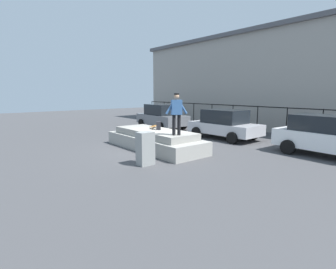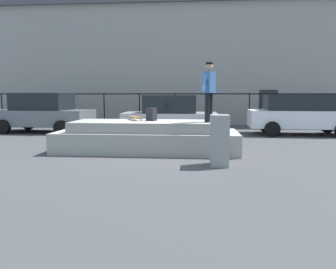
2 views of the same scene
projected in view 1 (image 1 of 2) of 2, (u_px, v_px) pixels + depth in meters
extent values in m
plane|color=#424244|center=(158.00, 150.00, 12.44)|extent=(60.00, 60.00, 0.00)
cube|color=#9E9B93|center=(155.00, 142.00, 12.66)|extent=(5.53, 2.08, 0.62)
cube|color=gray|center=(155.00, 133.00, 12.59)|extent=(4.53, 1.71, 0.31)
cylinder|color=black|center=(179.00, 125.00, 10.94)|extent=(0.14, 0.14, 0.86)
cylinder|color=black|center=(174.00, 125.00, 10.90)|extent=(0.14, 0.14, 0.86)
cube|color=#33598C|center=(177.00, 107.00, 10.80)|extent=(0.41, 0.50, 0.61)
cylinder|color=#33598C|center=(183.00, 107.00, 10.86)|extent=(0.26, 0.41, 0.57)
cylinder|color=#33598C|center=(170.00, 107.00, 10.74)|extent=(0.26, 0.41, 0.57)
sphere|color=tan|center=(177.00, 96.00, 10.73)|extent=(0.22, 0.22, 0.22)
cylinder|color=black|center=(177.00, 94.00, 10.72)|extent=(0.28, 0.28, 0.05)
cube|color=brown|center=(154.00, 126.00, 13.07)|extent=(0.59, 0.79, 0.02)
cylinder|color=silver|center=(158.00, 127.00, 13.30)|extent=(0.05, 0.06, 0.06)
cylinder|color=silver|center=(154.00, 127.00, 13.36)|extent=(0.05, 0.06, 0.06)
cylinder|color=silver|center=(154.00, 128.00, 12.81)|extent=(0.05, 0.06, 0.06)
cylinder|color=silver|center=(150.00, 128.00, 12.88)|extent=(0.05, 0.06, 0.06)
cube|color=black|center=(159.00, 126.00, 12.55)|extent=(0.34, 0.32, 0.40)
cube|color=slate|center=(162.00, 119.00, 19.88)|extent=(4.53, 2.25, 0.72)
cube|color=black|center=(162.00, 109.00, 19.76)|extent=(2.53, 1.88, 0.78)
cylinder|color=black|center=(163.00, 122.00, 21.60)|extent=(0.65, 0.26, 0.64)
cylinder|color=black|center=(142.00, 123.00, 20.46)|extent=(0.65, 0.26, 0.64)
cylinder|color=black|center=(183.00, 125.00, 19.41)|extent=(0.65, 0.26, 0.64)
cylinder|color=black|center=(161.00, 127.00, 18.26)|extent=(0.65, 0.26, 0.64)
cube|color=#B7B7BC|center=(224.00, 128.00, 15.42)|extent=(4.23, 2.03, 0.61)
cube|color=black|center=(225.00, 116.00, 15.31)|extent=(2.34, 1.76, 0.78)
cylinder|color=black|center=(218.00, 129.00, 17.08)|extent=(0.64, 0.23, 0.64)
cylinder|color=black|center=(196.00, 132.00, 15.81)|extent=(0.64, 0.23, 0.64)
cylinder|color=black|center=(253.00, 134.00, 15.12)|extent=(0.64, 0.23, 0.64)
cylinder|color=black|center=(232.00, 138.00, 13.85)|extent=(0.64, 0.23, 0.64)
cube|color=white|center=(332.00, 141.00, 10.96)|extent=(4.54, 2.03, 0.75)
cube|color=black|center=(334.00, 124.00, 10.85)|extent=(3.19, 1.75, 0.69)
cylinder|color=black|center=(308.00, 142.00, 12.67)|extent=(0.65, 0.25, 0.64)
cylinder|color=black|center=(288.00, 147.00, 11.57)|extent=(0.65, 0.25, 0.64)
cube|color=gray|center=(145.00, 149.00, 9.80)|extent=(0.44, 0.60, 1.26)
cylinder|color=black|center=(152.00, 110.00, 26.65)|extent=(0.06, 0.06, 1.81)
cylinder|color=black|center=(164.00, 111.00, 25.12)|extent=(0.06, 0.06, 1.81)
cylinder|color=black|center=(178.00, 112.00, 23.59)|extent=(0.06, 0.06, 1.81)
cylinder|color=black|center=(194.00, 114.00, 22.06)|extent=(0.06, 0.06, 1.81)
cylinder|color=black|center=(212.00, 115.00, 20.54)|extent=(0.06, 0.06, 1.81)
cylinder|color=black|center=(233.00, 117.00, 19.01)|extent=(0.06, 0.06, 1.81)
cylinder|color=black|center=(257.00, 120.00, 17.48)|extent=(0.06, 0.06, 1.81)
cylinder|color=black|center=(287.00, 122.00, 15.95)|extent=(0.06, 0.06, 1.81)
cylinder|color=black|center=(322.00, 125.00, 14.42)|extent=(0.06, 0.06, 1.81)
cube|color=black|center=(258.00, 107.00, 17.34)|extent=(24.00, 0.04, 0.06)
cube|color=gray|center=(297.00, 83.00, 20.40)|extent=(25.82, 8.90, 6.84)
cube|color=#4C4C51|center=(301.00, 35.00, 19.83)|extent=(26.34, 9.35, 0.30)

